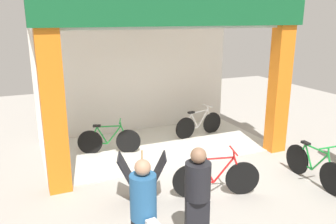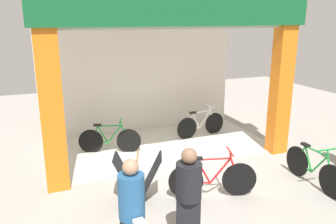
{
  "view_description": "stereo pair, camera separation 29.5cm",
  "coord_description": "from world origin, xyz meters",
  "views": [
    {
      "loc": [
        -3.26,
        -6.69,
        3.4
      ],
      "look_at": [
        0.0,
        0.77,
        1.15
      ],
      "focal_mm": 36.68,
      "sensor_mm": 36.0,
      "label": 1
    },
    {
      "loc": [
        -2.99,
        -6.8,
        3.4
      ],
      "look_at": [
        0.0,
        0.77,
        1.15
      ],
      "focal_mm": 36.68,
      "sensor_mm": 36.0,
      "label": 2
    }
  ],
  "objects": [
    {
      "name": "sandwich_board_sign",
      "position": [
        -1.34,
        -1.08,
        0.47
      ],
      "size": [
        1.02,
        0.79,
        0.94
      ],
      "color": "black",
      "rests_on": "ground"
    },
    {
      "name": "ground_plane",
      "position": [
        0.0,
        0.0,
        0.0
      ],
      "size": [
        19.84,
        19.84,
        0.0
      ],
      "primitive_type": "plane",
      "color": "#9E9991",
      "rests_on": "ground"
    },
    {
      "name": "bicycle_inside_1",
      "position": [
        -1.33,
        1.5,
        0.35
      ],
      "size": [
        1.53,
        0.6,
        0.88
      ],
      "color": "black",
      "rests_on": "ground"
    },
    {
      "name": "bicycle_parked_1",
      "position": [
        2.21,
        -1.83,
        0.37
      ],
      "size": [
        0.46,
        1.69,
        0.93
      ],
      "color": "black",
      "rests_on": "ground"
    },
    {
      "name": "pedestrian_1",
      "position": [
        -1.98,
        -2.98,
        0.88
      ],
      "size": [
        0.37,
        0.6,
        1.7
      ],
      "color": "black",
      "rests_on": "ground"
    },
    {
      "name": "shop_facade",
      "position": [
        0.0,
        1.6,
        2.16
      ],
      "size": [
        6.12,
        3.4,
        4.03
      ],
      "color": "beige",
      "rests_on": "ground"
    },
    {
      "name": "bicycle_parked_0",
      "position": [
        0.04,
        -1.47,
        0.38
      ],
      "size": [
        1.67,
        0.6,
        0.95
      ],
      "color": "black",
      "rests_on": "ground"
    },
    {
      "name": "pedestrian_0",
      "position": [
        -1.07,
        -2.74,
        0.86
      ],
      "size": [
        0.49,
        0.49,
        1.64
      ],
      "color": "black",
      "rests_on": "ground"
    },
    {
      "name": "bicycle_inside_0",
      "position": [
        1.43,
        1.78,
        0.36
      ],
      "size": [
        1.62,
        0.45,
        0.9
      ],
      "color": "black",
      "rests_on": "ground"
    }
  ]
}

